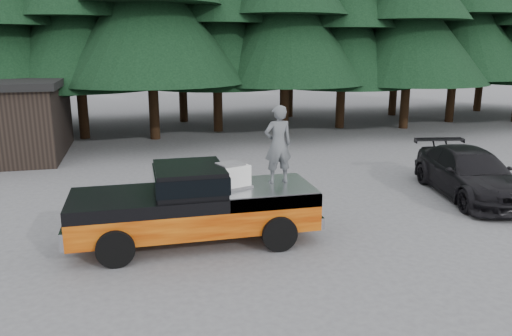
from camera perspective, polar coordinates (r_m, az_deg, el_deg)
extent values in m
plane|color=#4F5052|center=(12.19, -3.54, -8.85)|extent=(120.00, 120.00, 0.00)
cube|color=black|center=(11.97, -7.63, -1.15)|extent=(1.66, 1.90, 0.59)
cube|color=silver|center=(12.11, -2.93, -0.98)|extent=(0.96, 0.88, 0.54)
imported|color=#515558|center=(12.38, 2.53, 2.72)|extent=(0.75, 0.53, 1.96)
imported|color=black|center=(17.15, 23.25, -0.58)|extent=(2.90, 5.40, 1.49)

